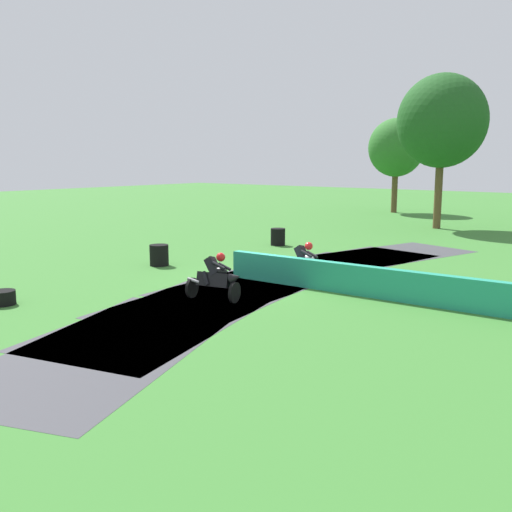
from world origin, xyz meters
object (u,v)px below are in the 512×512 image
(tire_stack_near, at_px, (278,237))
(tire_stack_mid_a, at_px, (159,255))
(motorcycle_lead_white, at_px, (305,264))
(motorcycle_chase_black, at_px, (216,278))
(tire_stack_mid_b, at_px, (3,298))

(tire_stack_near, height_order, tire_stack_mid_a, same)
(motorcycle_lead_white, height_order, tire_stack_mid_a, motorcycle_lead_white)
(motorcycle_lead_white, height_order, motorcycle_chase_black, motorcycle_lead_white)
(motorcycle_lead_white, bearing_deg, tire_stack_near, 131.47)
(tire_stack_mid_a, relative_size, tire_stack_mid_b, 1.19)
(tire_stack_near, bearing_deg, tire_stack_mid_a, -94.14)
(tire_stack_mid_b, bearing_deg, tire_stack_mid_a, 98.62)
(motorcycle_chase_black, xyz_separation_m, tire_stack_mid_b, (-4.29, -4.06, -0.45))
(motorcycle_chase_black, bearing_deg, tire_stack_mid_a, 153.26)
(motorcycle_chase_black, height_order, tire_stack_mid_a, motorcycle_chase_black)
(motorcycle_lead_white, relative_size, motorcycle_chase_black, 1.00)
(tire_stack_near, height_order, tire_stack_mid_b, tire_stack_near)
(tire_stack_mid_a, bearing_deg, motorcycle_chase_black, -26.74)
(motorcycle_lead_white, distance_m, tire_stack_mid_a, 6.20)
(tire_stack_near, bearing_deg, motorcycle_chase_black, -63.66)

